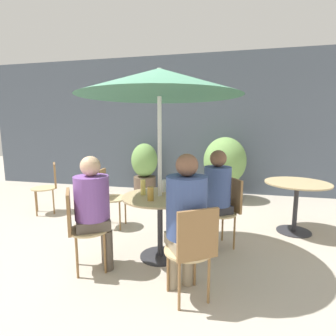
% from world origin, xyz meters
% --- Properties ---
extents(ground_plane, '(20.00, 20.00, 0.00)m').
position_xyz_m(ground_plane, '(0.00, 0.00, 0.00)').
color(ground_plane, '#B2A899').
extents(storefront_wall, '(10.00, 0.06, 3.00)m').
position_xyz_m(storefront_wall, '(0.00, 3.37, 1.50)').
color(storefront_wall, '#4C5666').
rests_on(storefront_wall, ground_plane).
extents(cafe_table_near, '(0.83, 0.83, 0.71)m').
position_xyz_m(cafe_table_near, '(0.18, 0.22, 0.55)').
color(cafe_table_near, '#2D2D33').
rests_on(cafe_table_near, ground_plane).
extents(cafe_table_far, '(0.85, 0.85, 0.71)m').
position_xyz_m(cafe_table_far, '(1.84, 1.32, 0.55)').
color(cafe_table_far, '#2D2D33').
rests_on(cafe_table_far, ground_plane).
extents(bistro_chair_0, '(0.47, 0.46, 0.85)m').
position_xyz_m(bistro_chair_0, '(-0.53, -0.24, 0.51)').
color(bistro_chair_0, tan).
rests_on(bistro_chair_0, ground_plane).
extents(bistro_chair_1, '(0.46, 0.47, 0.85)m').
position_xyz_m(bistro_chair_1, '(0.64, -0.50, 0.51)').
color(bistro_chair_1, tan).
rests_on(bistro_chair_1, ground_plane).
extents(bistro_chair_2, '(0.47, 0.46, 0.85)m').
position_xyz_m(bistro_chair_2, '(0.90, 0.68, 0.51)').
color(bistro_chair_2, tan).
rests_on(bistro_chair_2, ground_plane).
extents(bistro_chair_3, '(0.42, 0.41, 0.85)m').
position_xyz_m(bistro_chair_3, '(-0.80, 0.94, 0.51)').
color(bistro_chair_3, tan).
rests_on(bistro_chair_3, ground_plane).
extents(bistro_chair_4, '(0.47, 0.46, 0.85)m').
position_xyz_m(bistro_chair_4, '(-2.05, 1.32, 0.51)').
color(bistro_chair_4, tan).
rests_on(bistro_chair_4, ground_plane).
extents(seated_person_0, '(0.44, 0.43, 1.18)m').
position_xyz_m(seated_person_0, '(-0.41, -0.16, 0.70)').
color(seated_person_0, brown).
rests_on(seated_person_0, ground_plane).
extents(seated_person_1, '(0.42, 0.43, 1.25)m').
position_xyz_m(seated_person_1, '(0.57, -0.38, 0.74)').
color(seated_person_1, gray).
rests_on(seated_person_1, ground_plane).
extents(seated_person_2, '(0.40, 0.39, 1.20)m').
position_xyz_m(seated_person_2, '(0.78, 0.60, 0.71)').
color(seated_person_2, '#2D2D33').
rests_on(seated_person_2, ground_plane).
extents(beer_glass_0, '(0.06, 0.06, 0.18)m').
position_xyz_m(beer_glass_0, '(0.38, 0.17, 0.80)').
color(beer_glass_0, '#DBC65B').
rests_on(beer_glass_0, cafe_table_near).
extents(beer_glass_1, '(0.07, 0.07, 0.14)m').
position_xyz_m(beer_glass_1, '(0.19, 0.42, 0.78)').
color(beer_glass_1, silver).
rests_on(beer_glass_1, cafe_table_near).
extents(beer_glass_2, '(0.06, 0.06, 0.18)m').
position_xyz_m(beer_glass_2, '(-0.01, 0.23, 0.80)').
color(beer_glass_2, '#DBC65B').
rests_on(beer_glass_2, cafe_table_near).
extents(beer_glass_3, '(0.06, 0.06, 0.14)m').
position_xyz_m(beer_glass_3, '(0.13, 0.03, 0.78)').
color(beer_glass_3, '#B28433').
rests_on(beer_glass_3, cafe_table_near).
extents(potted_plant_0, '(0.57, 0.57, 1.10)m').
position_xyz_m(potted_plant_0, '(-0.87, 2.93, 0.59)').
color(potted_plant_0, brown).
rests_on(potted_plant_0, ground_plane).
extents(potted_plant_1, '(0.84, 0.84, 1.26)m').
position_xyz_m(potted_plant_1, '(0.85, 2.81, 0.74)').
color(potted_plant_1, brown).
rests_on(potted_plant_1, ground_plane).
extents(umbrella, '(1.71, 1.71, 2.06)m').
position_xyz_m(umbrella, '(0.18, 0.22, 1.91)').
color(umbrella, silver).
rests_on(umbrella, ground_plane).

